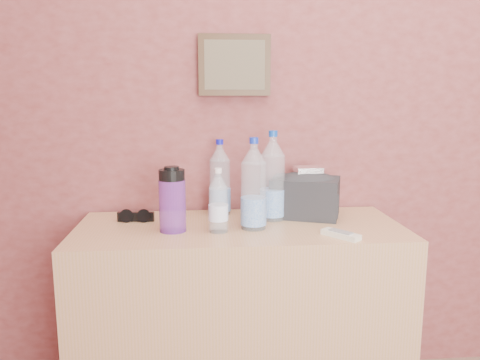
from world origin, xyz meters
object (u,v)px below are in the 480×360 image
(sunglasses, at_px, (136,217))
(pet_small, at_px, (218,204))
(dresser, at_px, (240,320))
(nalgene_bottle, at_px, (172,200))
(foil_packet, at_px, (308,169))
(pet_large_d, at_px, (254,189))
(pet_large_b, at_px, (220,181))
(ac_remote, at_px, (341,235))
(pet_large_c, at_px, (273,181))
(toiletry_bag, at_px, (305,195))

(sunglasses, bearing_deg, pet_small, -23.99)
(dresser, distance_m, nalgene_bottle, 0.57)
(dresser, relative_size, foil_packet, 11.77)
(pet_large_d, xyz_separation_m, nalgene_bottle, (-0.30, -0.01, -0.03))
(pet_large_b, bearing_deg, ac_remote, -42.08)
(nalgene_bottle, xyz_separation_m, sunglasses, (-0.15, 0.15, -0.10))
(pet_large_c, bearing_deg, foil_packet, 18.90)
(ac_remote, bearing_deg, dresser, -156.67)
(sunglasses, distance_m, foil_packet, 0.72)
(foil_packet, bearing_deg, dresser, -155.14)
(dresser, xyz_separation_m, pet_large_d, (0.05, -0.04, 0.54))
(pet_large_b, distance_m, sunglasses, 0.37)
(toiletry_bag, bearing_deg, pet_large_d, -125.03)
(ac_remote, bearing_deg, pet_large_d, -154.31)
(pet_large_d, relative_size, ac_remote, 2.40)
(pet_large_b, xyz_separation_m, sunglasses, (-0.34, -0.09, -0.12))
(pet_large_b, relative_size, nalgene_bottle, 1.31)
(dresser, relative_size, nalgene_bottle, 5.20)
(ac_remote, bearing_deg, sunglasses, -149.29)
(pet_small, height_order, ac_remote, pet_small)
(pet_large_b, height_order, pet_large_d, pet_large_d)
(nalgene_bottle, distance_m, ac_remote, 0.62)
(pet_large_b, relative_size, toiletry_bag, 1.18)
(pet_small, distance_m, sunglasses, 0.37)
(pet_large_d, height_order, foil_packet, pet_large_d)
(dresser, height_order, toiletry_bag, toiletry_bag)
(pet_large_c, xyz_separation_m, ac_remote, (0.20, -0.26, -0.15))
(pet_large_b, relative_size, pet_large_d, 0.92)
(pet_small, distance_m, toiletry_bag, 0.42)
(pet_large_c, xyz_separation_m, nalgene_bottle, (-0.39, -0.13, -0.04))
(pet_large_d, bearing_deg, pet_small, -165.92)
(dresser, bearing_deg, pet_small, -138.96)
(nalgene_bottle, relative_size, ac_remote, 1.69)
(pet_large_b, distance_m, ac_remote, 0.57)
(sunglasses, bearing_deg, pet_large_b, 19.17)
(ac_remote, xyz_separation_m, foil_packet, (-0.05, 0.32, 0.18))
(pet_large_c, height_order, sunglasses, pet_large_c)
(dresser, height_order, ac_remote, ac_remote)
(nalgene_bottle, xyz_separation_m, toiletry_bag, (0.53, 0.17, -0.03))
(sunglasses, bearing_deg, foil_packet, 7.37)
(pet_large_b, distance_m, pet_large_d, 0.26)
(sunglasses, height_order, foil_packet, foil_packet)
(foil_packet, bearing_deg, pet_large_c, -161.10)
(toiletry_bag, bearing_deg, sunglasses, -157.87)
(ac_remote, distance_m, foil_packet, 0.37)
(dresser, xyz_separation_m, nalgene_bottle, (-0.25, -0.05, 0.51))
(foil_packet, bearing_deg, pet_large_d, -144.30)
(toiletry_bag, bearing_deg, foil_packet, 69.26)
(toiletry_bag, bearing_deg, pet_small, -131.73)
(sunglasses, relative_size, toiletry_bag, 0.54)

